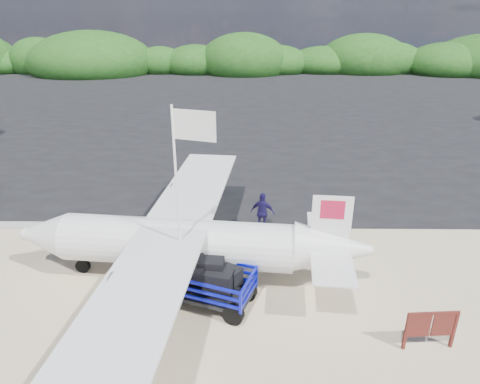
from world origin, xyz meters
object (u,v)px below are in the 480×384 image
object	(u,v)px
crew_c	(263,212)
aircraft_large	(373,128)
flagpole	(184,298)
crew_b	(192,224)
baggage_cart	(209,303)
signboard	(426,347)
crew_a	(146,267)

from	to	relation	value
crew_c	aircraft_large	bearing A→B (deg)	-103.95
flagpole	aircraft_large	size ratio (longest dim) A/B	0.44
crew_b	crew_c	bearing A→B (deg)	-172.98
baggage_cart	signboard	xyz separation A→B (m)	(6.45, -1.94, 0.00)
aircraft_large	crew_a	bearing A→B (deg)	63.10
baggage_cart	signboard	distance (m)	6.73
crew_b	crew_c	world-z (taller)	crew_c
signboard	crew_b	distance (m)	9.50
crew_a	aircraft_large	world-z (taller)	aircraft_large
signboard	aircraft_large	xyz separation A→B (m)	(5.17, 24.61, 0.00)
baggage_cart	crew_a	world-z (taller)	crew_a
baggage_cart	flagpole	xyz separation A→B (m)	(-0.86, 0.26, 0.00)
crew_a	crew_c	world-z (taller)	crew_c
crew_b	aircraft_large	size ratio (longest dim) A/B	0.12
aircraft_large	signboard	bearing A→B (deg)	83.83
crew_a	baggage_cart	bearing A→B (deg)	176.06
crew_c	flagpole	bearing A→B (deg)	74.24
baggage_cart	flagpole	distance (m)	0.90
baggage_cart	signboard	bearing A→B (deg)	3.40
crew_a	aircraft_large	size ratio (longest dim) A/B	0.10
baggage_cart	crew_c	distance (m)	5.49
crew_c	signboard	bearing A→B (deg)	137.49
flagpole	signboard	xyz separation A→B (m)	(7.31, -2.20, 0.00)
flagpole	aircraft_large	distance (m)	25.65
flagpole	aircraft_large	world-z (taller)	flagpole
crew_b	aircraft_large	distance (m)	22.57
flagpole	signboard	distance (m)	7.63
crew_a	crew_b	world-z (taller)	crew_b
baggage_cart	aircraft_large	bearing A→B (deg)	83.00
crew_b	signboard	bearing A→B (deg)	127.93
signboard	aircraft_large	size ratio (longest dim) A/B	0.11
flagpole	signboard	bearing A→B (deg)	-16.72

